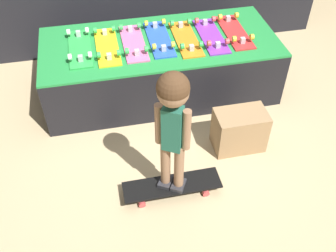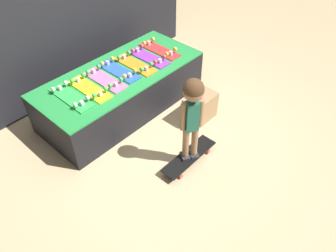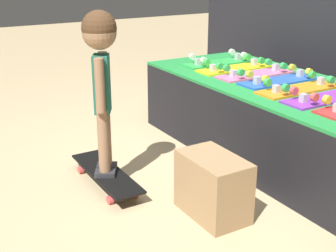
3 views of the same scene
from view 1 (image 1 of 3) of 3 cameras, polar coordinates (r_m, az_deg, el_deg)
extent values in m
plane|color=tan|center=(3.56, 0.70, -0.24)|extent=(16.00, 16.00, 0.00)
cube|color=black|center=(3.83, -1.16, 8.54)|extent=(2.17, 0.94, 0.54)
cube|color=#23893D|center=(3.67, -1.22, 12.10)|extent=(2.17, 0.94, 0.02)
cube|color=green|center=(3.63, -12.66, 10.91)|extent=(0.20, 0.63, 0.01)
cube|color=#B7B7BC|center=(3.79, -12.89, 12.95)|extent=(0.04, 0.04, 0.05)
cylinder|color=white|center=(3.78, -11.67, 13.47)|extent=(0.03, 0.05, 0.05)
cylinder|color=white|center=(3.79, -14.23, 13.08)|extent=(0.03, 0.05, 0.05)
cube|color=#B7B7BC|center=(3.44, -12.58, 9.57)|extent=(0.04, 0.04, 0.05)
cylinder|color=white|center=(3.42, -11.25, 10.13)|extent=(0.03, 0.05, 0.05)
cylinder|color=white|center=(3.43, -14.04, 9.71)|extent=(0.03, 0.05, 0.05)
cube|color=yellow|center=(3.61, -8.82, 11.29)|extent=(0.20, 0.63, 0.01)
cube|color=#B7B7BC|center=(3.77, -9.18, 13.33)|extent=(0.04, 0.04, 0.05)
cylinder|color=green|center=(3.76, -7.93, 13.84)|extent=(0.03, 0.05, 0.05)
cylinder|color=green|center=(3.76, -10.52, 13.49)|extent=(0.03, 0.05, 0.05)
cube|color=#B7B7BC|center=(3.42, -8.54, 9.96)|extent=(0.04, 0.04, 0.05)
cylinder|color=green|center=(3.41, -7.17, 10.51)|extent=(0.03, 0.05, 0.05)
cylinder|color=green|center=(3.41, -9.99, 10.12)|extent=(0.03, 0.05, 0.05)
cube|color=pink|center=(3.64, -5.01, 11.89)|extent=(0.20, 0.63, 0.01)
cube|color=#B7B7BC|center=(3.80, -5.51, 13.89)|extent=(0.04, 0.04, 0.05)
cylinder|color=green|center=(3.79, -4.25, 14.38)|extent=(0.03, 0.05, 0.05)
cylinder|color=green|center=(3.78, -6.82, 14.07)|extent=(0.03, 0.05, 0.05)
cube|color=#B7B7BC|center=(3.44, -4.54, 10.60)|extent=(0.04, 0.04, 0.05)
cylinder|color=green|center=(3.44, -3.17, 11.13)|extent=(0.03, 0.05, 0.05)
cylinder|color=green|center=(3.42, -5.97, 10.77)|extent=(0.03, 0.05, 0.05)
cube|color=blue|center=(3.68, -1.29, 12.50)|extent=(0.20, 0.63, 0.01)
cube|color=#B7B7BC|center=(3.84, -1.91, 14.46)|extent=(0.04, 0.04, 0.05)
cylinder|color=yellow|center=(3.84, -0.65, 14.92)|extent=(0.03, 0.05, 0.05)
cylinder|color=yellow|center=(3.82, -3.19, 14.66)|extent=(0.03, 0.05, 0.05)
cube|color=#B7B7BC|center=(3.49, -0.64, 11.25)|extent=(0.04, 0.04, 0.05)
cylinder|color=yellow|center=(3.49, 0.73, 11.75)|extent=(0.03, 0.05, 0.05)
cylinder|color=yellow|center=(3.47, -2.02, 11.45)|extent=(0.03, 0.05, 0.05)
cube|color=orange|center=(3.69, 2.59, 12.53)|extent=(0.20, 0.63, 0.01)
cube|color=#B7B7BC|center=(3.85, 1.85, 14.50)|extent=(0.04, 0.04, 0.05)
cylinder|color=green|center=(3.85, 3.10, 14.94)|extent=(0.03, 0.05, 0.05)
cylinder|color=green|center=(3.82, 0.60, 14.71)|extent=(0.03, 0.05, 0.05)
cube|color=#B7B7BC|center=(3.50, 3.43, 11.27)|extent=(0.04, 0.04, 0.05)
cylinder|color=green|center=(3.51, 4.80, 11.75)|extent=(0.03, 0.05, 0.05)
cylinder|color=green|center=(3.47, 2.09, 11.49)|extent=(0.03, 0.05, 0.05)
cube|color=purple|center=(3.75, 6.25, 12.84)|extent=(0.20, 0.63, 0.01)
cube|color=#B7B7BC|center=(3.90, 5.40, 14.78)|extent=(0.04, 0.04, 0.05)
cylinder|color=#D84C4C|center=(3.92, 6.64, 15.19)|extent=(0.03, 0.05, 0.05)
cylinder|color=#D84C4C|center=(3.87, 4.20, 15.01)|extent=(0.03, 0.05, 0.05)
cube|color=#B7B7BC|center=(3.56, 7.25, 11.61)|extent=(0.04, 0.04, 0.05)
cylinder|color=#D84C4C|center=(3.58, 8.59, 12.06)|extent=(0.03, 0.05, 0.05)
cylinder|color=#D84C4C|center=(3.53, 5.97, 11.84)|extent=(0.03, 0.05, 0.05)
cube|color=red|center=(3.84, 9.65, 13.29)|extent=(0.20, 0.63, 0.01)
cube|color=#B7B7BC|center=(4.00, 8.72, 15.18)|extent=(0.04, 0.04, 0.05)
cylinder|color=yellow|center=(4.01, 9.92, 15.57)|extent=(0.03, 0.05, 0.05)
cylinder|color=yellow|center=(3.96, 7.57, 15.43)|extent=(0.03, 0.05, 0.05)
cube|color=#B7B7BC|center=(3.66, 10.78, 12.10)|extent=(0.04, 0.04, 0.05)
cylinder|color=yellow|center=(3.68, 12.08, 12.53)|extent=(0.03, 0.05, 0.05)
cylinder|color=yellow|center=(3.62, 9.58, 12.35)|extent=(0.03, 0.05, 0.05)
cube|color=black|center=(3.01, 0.59, -8.55)|extent=(0.75, 0.20, 0.01)
cube|color=#B7B7BC|center=(3.08, 5.10, -8.14)|extent=(0.04, 0.04, 0.05)
cylinder|color=#D84C4C|center=(3.15, 4.66, -7.26)|extent=(0.05, 0.03, 0.05)
cylinder|color=#D84C4C|center=(3.05, 5.51, -9.65)|extent=(0.05, 0.03, 0.05)
cube|color=#B7B7BC|center=(3.01, -4.06, -9.68)|extent=(0.04, 0.04, 0.05)
cylinder|color=#D84C4C|center=(3.08, -4.28, -8.73)|extent=(0.05, 0.03, 0.05)
cylinder|color=#D84C4C|center=(2.98, -3.78, -11.24)|extent=(0.05, 0.03, 0.05)
cube|color=#2D2D33|center=(2.98, 1.53, -8.52)|extent=(0.14, 0.16, 0.03)
cylinder|color=#997051|center=(2.81, 1.61, -5.78)|extent=(0.07, 0.07, 0.41)
cube|color=#2D2D33|center=(3.00, -0.35, -8.05)|extent=(0.14, 0.16, 0.03)
cylinder|color=#997051|center=(2.83, -0.37, -5.30)|extent=(0.07, 0.07, 0.41)
cube|color=#236651|center=(2.57, 0.68, -0.38)|extent=(0.16, 0.15, 0.36)
cylinder|color=#997051|center=(2.54, 2.72, -0.59)|extent=(0.06, 0.06, 0.33)
cylinder|color=#997051|center=(2.58, -1.32, 0.31)|extent=(0.06, 0.06, 0.33)
sphere|color=#997051|center=(2.36, 0.74, 5.06)|extent=(0.20, 0.20, 0.20)
sphere|color=#4C331E|center=(2.35, 0.75, 5.54)|extent=(0.21, 0.21, 0.21)
cube|color=#A37F56|center=(3.33, 10.33, -0.59)|extent=(0.42, 0.26, 0.36)
camera|label=2|loc=(1.65, -99.16, 9.09)|focal=35.00mm
camera|label=3|loc=(3.25, 58.24, 2.87)|focal=50.00mm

